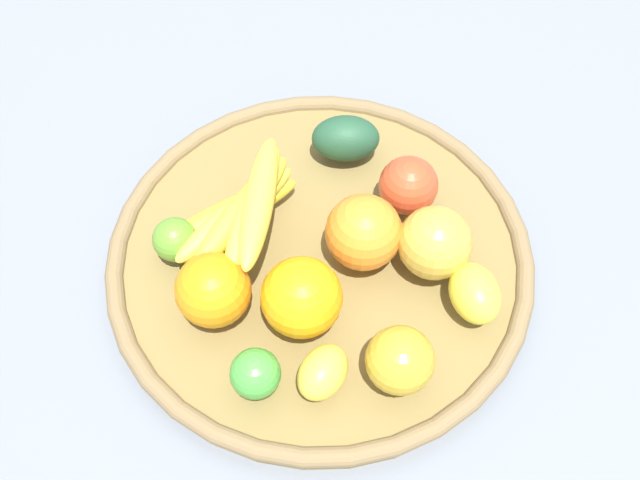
{
  "coord_description": "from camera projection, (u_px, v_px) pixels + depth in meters",
  "views": [
    {
      "loc": [
        0.43,
        -0.05,
        0.73
      ],
      "look_at": [
        0.0,
        0.0,
        0.05
      ],
      "focal_mm": 42.03,
      "sensor_mm": 36.0,
      "label": 1
    }
  ],
  "objects": [
    {
      "name": "apple_2",
      "position": [
        408.0,
        185.0,
        0.82
      ],
      "size": [
        0.07,
        0.07,
        0.07
      ],
      "primitive_type": "sphere",
      "rotation": [
        0.0,
        0.0,
        1.64
      ],
      "color": "#C64526",
      "rests_on": "basket"
    },
    {
      "name": "basket",
      "position": [
        320.0,
        258.0,
        0.83
      ],
      "size": [
        0.47,
        0.47,
        0.03
      ],
      "color": "olive",
      "rests_on": "ground_plane"
    },
    {
      "name": "orange_0",
      "position": [
        302.0,
        297.0,
        0.74
      ],
      "size": [
        0.1,
        0.1,
        0.08
      ],
      "primitive_type": "sphere",
      "rotation": [
        0.0,
        0.0,
        4.4
      ],
      "color": "orange",
      "rests_on": "basket"
    },
    {
      "name": "orange_1",
      "position": [
        213.0,
        290.0,
        0.75
      ],
      "size": [
        0.08,
        0.08,
        0.08
      ],
      "primitive_type": "sphere",
      "rotation": [
        0.0,
        0.0,
        6.21
      ],
      "color": "orange",
      "rests_on": "basket"
    },
    {
      "name": "apple_1",
      "position": [
        435.0,
        243.0,
        0.77
      ],
      "size": [
        0.11,
        0.11,
        0.08
      ],
      "primitive_type": "sphere",
      "rotation": [
        0.0,
        0.0,
        2.08
      ],
      "color": "gold",
      "rests_on": "basket"
    },
    {
      "name": "apple_0",
      "position": [
        400.0,
        360.0,
        0.71
      ],
      "size": [
        0.09,
        0.09,
        0.07
      ],
      "primitive_type": "sphere",
      "rotation": [
        0.0,
        0.0,
        2.49
      ],
      "color": "gold",
      "rests_on": "basket"
    },
    {
      "name": "ground_plane",
      "position": [
        320.0,
        266.0,
        0.85
      ],
      "size": [
        2.4,
        2.4,
        0.0
      ],
      "primitive_type": "plane",
      "color": "slate",
      "rests_on": "ground"
    },
    {
      "name": "avocado",
      "position": [
        346.0,
        138.0,
        0.87
      ],
      "size": [
        0.06,
        0.08,
        0.05
      ],
      "primitive_type": "ellipsoid",
      "rotation": [
        0.0,
        0.0,
        1.45
      ],
      "color": "#214B31",
      "rests_on": "basket"
    },
    {
      "name": "lemon_1",
      "position": [
        323.0,
        372.0,
        0.72
      ],
      "size": [
        0.07,
        0.07,
        0.04
      ],
      "primitive_type": "ellipsoid",
      "rotation": [
        0.0,
        0.0,
        5.59
      ],
      "color": "yellow",
      "rests_on": "basket"
    },
    {
      "name": "lemon_0",
      "position": [
        474.0,
        293.0,
        0.76
      ],
      "size": [
        0.07,
        0.06,
        0.05
      ],
      "primitive_type": "ellipsoid",
      "rotation": [
        0.0,
        0.0,
        0.13
      ],
      "color": "yellow",
      "rests_on": "basket"
    },
    {
      "name": "lime_1",
      "position": [
        255.0,
        374.0,
        0.71
      ],
      "size": [
        0.07,
        0.07,
        0.05
      ],
      "primitive_type": "sphere",
      "rotation": [
        0.0,
        0.0,
        1.04
      ],
      "color": "green",
      "rests_on": "basket"
    },
    {
      "name": "lime_0",
      "position": [
        175.0,
        240.0,
        0.8
      ],
      "size": [
        0.06,
        0.06,
        0.05
      ],
      "primitive_type": "sphere",
      "rotation": [
        0.0,
        0.0,
        1.17
      ],
      "color": "#59932B",
      "rests_on": "basket"
    },
    {
      "name": "banana_bunch",
      "position": [
        243.0,
        210.0,
        0.79
      ],
      "size": [
        0.17,
        0.17,
        0.09
      ],
      "color": "yellow",
      "rests_on": "basket"
    },
    {
      "name": "orange_2",
      "position": [
        364.0,
        232.0,
        0.78
      ],
      "size": [
        0.1,
        0.1,
        0.08
      ],
      "primitive_type": "sphere",
      "rotation": [
        0.0,
        0.0,
        2.94
      ],
      "color": "orange",
      "rests_on": "basket"
    }
  ]
}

